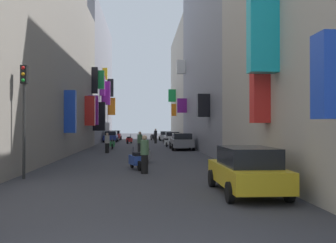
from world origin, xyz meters
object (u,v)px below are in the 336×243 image
at_px(pedestrian_crossing, 140,143).
at_px(traffic_light_near_corner, 24,102).
at_px(parked_car_blue, 111,136).
at_px(scooter_red, 129,140).
at_px(scooter_blue, 136,160).
at_px(pedestrian_near_left, 145,154).
at_px(pedestrian_near_right, 107,143).
at_px(parked_car_red, 114,135).
at_px(scooter_black, 153,137).
at_px(scooter_silver, 145,155).
at_px(scooter_green, 112,144).
at_px(parked_car_grey, 182,141).
at_px(parked_car_yellow, 247,170).
at_px(scooter_white, 167,142).
at_px(parked_car_silver, 166,136).
at_px(parked_car_white, 172,137).

bearing_deg(pedestrian_crossing, traffic_light_near_corner, -109.53).
distance_m(parked_car_blue, scooter_red, 5.82).
xyz_separation_m(scooter_blue, pedestrian_near_left, (0.43, -1.61, 0.41)).
bearing_deg(scooter_blue, pedestrian_near_right, 102.34).
xyz_separation_m(parked_car_red, scooter_black, (5.74, -1.78, -0.29)).
xyz_separation_m(parked_car_red, pedestrian_crossing, (4.11, -28.76, 0.11)).
bearing_deg(scooter_silver, scooter_red, 94.39).
bearing_deg(parked_car_blue, scooter_blue, -82.95).
height_order(scooter_silver, pedestrian_crossing, pedestrian_crossing).
bearing_deg(traffic_light_near_corner, pedestrian_crossing, 70.47).
bearing_deg(scooter_green, parked_car_grey, -13.49).
relative_size(scooter_black, scooter_green, 1.04).
bearing_deg(parked_car_yellow, scooter_white, 91.89).
bearing_deg(parked_car_red, scooter_silver, -82.81).
bearing_deg(scooter_red, pedestrian_near_right, -94.46).
height_order(scooter_silver, traffic_light_near_corner, traffic_light_near_corner).
xyz_separation_m(scooter_black, traffic_light_near_corner, (-6.25, -40.00, 2.68)).
height_order(parked_car_blue, scooter_black, parked_car_blue).
bearing_deg(scooter_green, scooter_black, 78.29).
bearing_deg(scooter_red, scooter_blue, -87.20).
distance_m(scooter_red, scooter_black, 10.91).
relative_size(parked_car_silver, parked_car_blue, 1.10).
distance_m(parked_car_grey, parked_car_white, 13.27).
bearing_deg(pedestrian_crossing, parked_car_yellow, -78.23).
xyz_separation_m(parked_car_blue, scooter_white, (6.69, -11.74, -0.28)).
relative_size(parked_car_red, parked_car_grey, 0.94).
bearing_deg(scooter_red, scooter_black, 73.85).
bearing_deg(scooter_white, pedestrian_crossing, -104.97).
xyz_separation_m(parked_car_yellow, scooter_black, (-1.92, 44.01, -0.32)).
height_order(scooter_red, scooter_green, same).
distance_m(parked_car_red, parked_car_blue, 7.08).
bearing_deg(pedestrian_crossing, parked_car_grey, 53.80).
xyz_separation_m(parked_car_silver, scooter_red, (-4.87, -9.45, -0.25)).
height_order(scooter_white, scooter_blue, same).
height_order(scooter_silver, pedestrian_near_left, pedestrian_near_left).
height_order(parked_car_red, scooter_red, parked_car_red).
xyz_separation_m(parked_car_blue, scooter_blue, (3.92, -31.72, -0.28)).
relative_size(parked_car_blue, scooter_red, 2.20).
bearing_deg(scooter_red, parked_car_white, 19.16).
bearing_deg(scooter_silver, parked_car_blue, 98.80).
distance_m(scooter_silver, pedestrian_near_left, 4.84).
xyz_separation_m(parked_car_yellow, parked_car_white, (0.28, 35.34, -0.05)).
xyz_separation_m(parked_car_blue, pedestrian_near_left, (4.36, -33.33, 0.13)).
distance_m(parked_car_white, pedestrian_crossing, 18.72).
bearing_deg(scooter_silver, scooter_blue, -98.63).
bearing_deg(parked_car_silver, scooter_black, 150.59).
bearing_deg(parked_car_grey, pedestrian_near_left, -101.42).
height_order(parked_car_red, parked_car_grey, parked_car_grey).
bearing_deg(parked_car_yellow, scooter_black, 92.50).
xyz_separation_m(parked_car_grey, scooter_black, (-2.07, 21.93, -0.32)).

